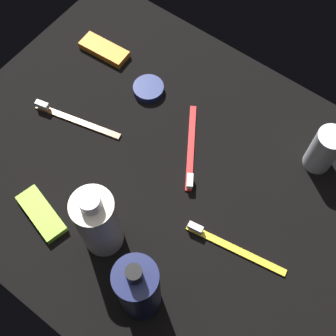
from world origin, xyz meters
TOP-DOWN VIEW (x-y plane):
  - ground_plane at (0.00, 0.00)cm, footprint 84.00×64.00cm
  - lotion_bottle at (-9.78, 20.21)cm, footprint 6.33×6.33cm
  - bodywash_bottle at (1.62, 15.92)cm, footprint 6.60×6.60cm
  - deodorant_stick at (-20.33, -18.45)cm, footprint 5.04×5.04cm
  - toothbrush_yellow at (-16.25, 4.55)cm, footprint 17.94×4.23cm
  - toothbrush_brown at (21.83, 1.54)cm, footprint 17.77×5.45cm
  - toothbrush_red at (-0.78, -6.23)cm, footprint 10.68×15.83cm
  - snack_bar_lime at (12.94, 19.28)cm, footprint 11.06×6.43cm
  - snack_bar_orange at (27.68, -14.91)cm, footprint 10.65×4.69cm
  - cream_tin_left at (14.23, -12.60)cm, footprint 6.11×6.11cm

SIDE VIEW (x-z plane):
  - ground_plane at x=0.00cm, z-range -1.20..0.00cm
  - toothbrush_yellow at x=-16.25cm, z-range -0.44..1.66cm
  - toothbrush_brown at x=21.83cm, z-range -0.44..1.66cm
  - toothbrush_red at x=-0.78cm, z-range -0.44..1.66cm
  - snack_bar_lime at x=12.94cm, z-range 0.00..1.50cm
  - snack_bar_orange at x=27.68cm, z-range 0.00..1.50cm
  - cream_tin_left at x=14.23cm, z-range 0.00..1.50cm
  - deodorant_stick at x=-20.33cm, z-range 0.00..9.62cm
  - bodywash_bottle at x=1.62cm, z-range -0.81..16.65cm
  - lotion_bottle at x=-9.78cm, z-range -1.21..18.06cm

